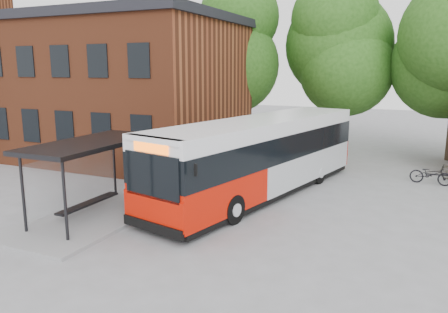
% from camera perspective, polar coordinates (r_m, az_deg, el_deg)
% --- Properties ---
extents(ground, '(100.00, 100.00, 0.00)m').
position_cam_1_polar(ground, '(15.55, -1.06, -9.04)').
color(ground, slate).
extents(station_building, '(18.40, 10.40, 8.50)m').
position_cam_1_polar(station_building, '(29.38, -16.86, 8.61)').
color(station_building, brown).
rests_on(station_building, ground).
extents(bus_shelter, '(3.60, 7.00, 2.90)m').
position_cam_1_polar(bus_shelter, '(16.72, -16.69, -2.87)').
color(bus_shelter, black).
rests_on(bus_shelter, ground).
extents(tree_0, '(7.92, 7.92, 11.00)m').
position_cam_1_polar(tree_0, '(31.63, 1.55, 11.52)').
color(tree_0, '#204A13').
rests_on(tree_0, ground).
extents(tree_1, '(7.92, 7.92, 10.40)m').
position_cam_1_polar(tree_1, '(30.62, 14.68, 10.60)').
color(tree_1, '#204A13').
rests_on(tree_1, ground).
extents(city_bus, '(5.63, 13.43, 3.34)m').
position_cam_1_polar(city_bus, '(18.97, 4.91, -0.08)').
color(city_bus, red).
rests_on(city_bus, ground).
extents(bicycle_0, '(1.95, 0.92, 0.98)m').
position_cam_1_polar(bicycle_0, '(23.05, 25.39, -2.10)').
color(bicycle_0, black).
rests_on(bicycle_0, ground).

